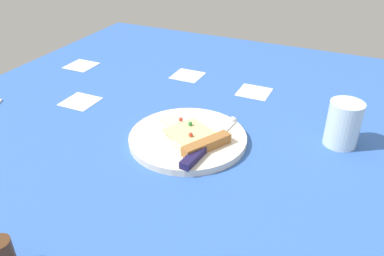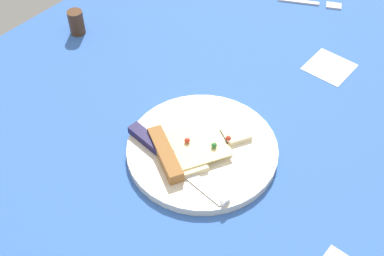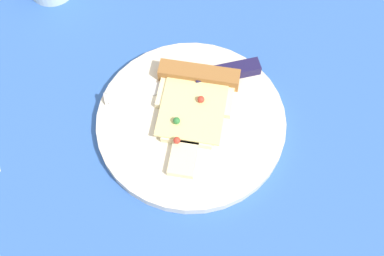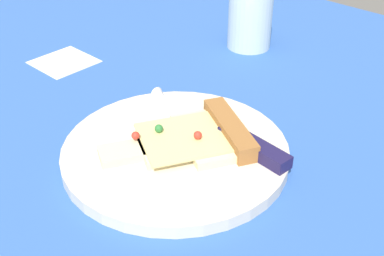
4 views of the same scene
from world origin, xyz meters
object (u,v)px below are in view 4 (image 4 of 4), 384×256
Objects in this scene: plate at (175,152)px; knife at (226,132)px; pizza_slice at (196,138)px; drinking_glass at (250,18)px.

plate is 1.13× the size of knife.
pizza_slice is 0.79× the size of knife.
pizza_slice is (1.25, 2.29, 1.57)cm from plate.
pizza_slice is 33.55cm from drinking_glass.
knife is at bearing 62.98° from plate.
pizza_slice is 4.00cm from knife.
knife is at bearing -87.16° from pizza_slice.
plate is at bearing 158.45° from knife.
drinking_glass is (-16.69, 26.30, 3.11)cm from knife.
plate is 35.27cm from drinking_glass.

